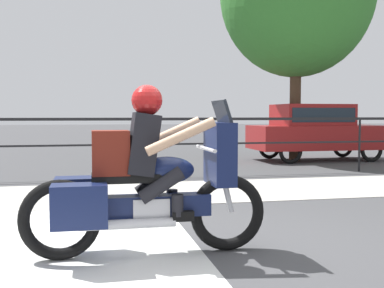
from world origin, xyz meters
The scene contains 6 objects.
ground_plane centered at (0.00, 0.00, 0.00)m, with size 120.00×120.00×0.00m, color #424244.
sidewalk_band centered at (0.00, 3.40, 0.01)m, with size 44.00×2.40×0.01m, color #B7B2A8.
crosswalk_band centered at (-1.44, -0.20, 0.00)m, with size 2.84×6.00×0.01m, color silver.
fence_railing centered at (0.00, 5.50, 0.99)m, with size 36.00×0.05×1.26m.
motorcycle centered at (-0.59, -0.19, 0.71)m, with size 2.33×0.76×1.61m.
parked_car centered at (5.33, 8.19, 0.92)m, with size 3.91×1.70×1.62m.
Camera 1 is at (-1.08, -4.67, 1.33)m, focal length 45.00 mm.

